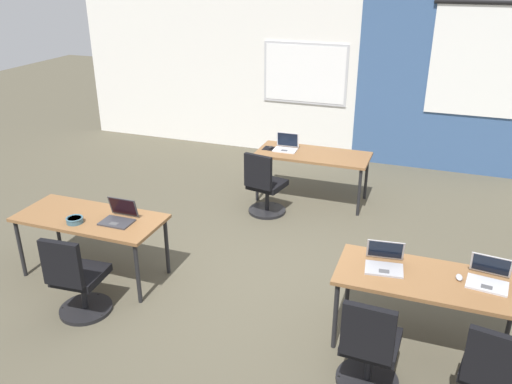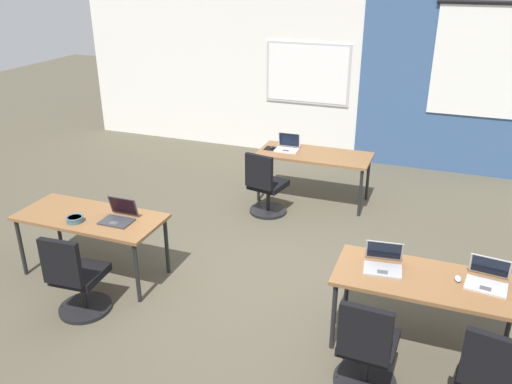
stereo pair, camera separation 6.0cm
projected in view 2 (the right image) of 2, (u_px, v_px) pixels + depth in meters
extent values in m
plane|color=#4C4738|center=(261.00, 275.00, 5.88)|extent=(24.00, 24.00, 0.00)
cube|color=silver|center=(346.00, 79.00, 8.92)|extent=(10.00, 0.20, 2.80)
cube|color=#385684|center=(446.00, 88.00, 8.31)|extent=(2.73, 0.01, 2.80)
cube|color=#B7B7BC|center=(308.00, 74.00, 9.01)|extent=(1.48, 0.02, 1.04)
cube|color=white|center=(307.00, 74.00, 9.01)|extent=(1.40, 0.02, 0.96)
cube|color=white|center=(502.00, 64.00, 7.88)|extent=(2.00, 0.02, 1.66)
cube|color=brown|center=(90.00, 217.00, 5.65)|extent=(1.60, 0.70, 0.04)
cylinder|color=black|center=(21.00, 247.00, 5.78)|extent=(0.04, 0.04, 0.68)
cylinder|color=black|center=(137.00, 273.00, 5.30)|extent=(0.04, 0.04, 0.68)
cylinder|color=black|center=(58.00, 224.00, 6.29)|extent=(0.04, 0.04, 0.68)
cylinder|color=black|center=(167.00, 245.00, 5.81)|extent=(0.04, 0.04, 0.68)
cube|color=brown|center=(428.00, 281.00, 4.52)|extent=(1.60, 0.70, 0.04)
cylinder|color=black|center=(334.00, 316.00, 4.65)|extent=(0.04, 0.04, 0.68)
cylinder|color=black|center=(347.00, 281.00, 5.16)|extent=(0.04, 0.04, 0.68)
cylinder|color=black|center=(512.00, 314.00, 4.68)|extent=(0.04, 0.04, 0.68)
cube|color=brown|center=(314.00, 155.00, 7.49)|extent=(1.60, 0.70, 0.04)
cylinder|color=black|center=(258.00, 179.00, 7.61)|extent=(0.04, 0.04, 0.68)
cylinder|color=black|center=(360.00, 193.00, 7.14)|extent=(0.04, 0.04, 0.68)
cylinder|color=black|center=(272.00, 165.00, 8.13)|extent=(0.04, 0.04, 0.68)
cylinder|color=black|center=(368.00, 178.00, 7.65)|extent=(0.04, 0.04, 0.68)
cube|color=#333338|center=(117.00, 222.00, 5.49)|extent=(0.33, 0.23, 0.02)
cube|color=#4C4C4F|center=(114.00, 223.00, 5.45)|extent=(0.09, 0.06, 0.00)
cube|color=#333338|center=(123.00, 206.00, 5.57)|extent=(0.33, 0.07, 0.21)
cube|color=black|center=(123.00, 206.00, 5.57)|extent=(0.30, 0.05, 0.19)
cylinder|color=black|center=(86.00, 308.00, 5.30)|extent=(0.52, 0.52, 0.04)
cylinder|color=black|center=(83.00, 292.00, 5.22)|extent=(0.06, 0.06, 0.34)
cube|color=black|center=(80.00, 274.00, 5.14)|extent=(0.47, 0.47, 0.08)
cube|color=black|center=(61.00, 263.00, 4.81)|extent=(0.40, 0.09, 0.46)
sphere|color=black|center=(98.00, 295.00, 5.51)|extent=(0.04, 0.04, 0.04)
sphere|color=black|center=(101.00, 316.00, 5.18)|extent=(0.04, 0.04, 0.04)
sphere|color=black|center=(62.00, 308.00, 5.29)|extent=(0.04, 0.04, 0.04)
cube|color=silver|center=(287.00, 150.00, 7.59)|extent=(0.34, 0.24, 0.02)
cube|color=#4C4C4F|center=(286.00, 151.00, 7.54)|extent=(0.09, 0.06, 0.00)
cube|color=silver|center=(289.00, 140.00, 7.66)|extent=(0.33, 0.05, 0.22)
cube|color=black|center=(289.00, 140.00, 7.65)|extent=(0.30, 0.04, 0.19)
cube|color=black|center=(272.00, 149.00, 7.67)|extent=(0.22, 0.19, 0.00)
ellipsoid|color=black|center=(272.00, 147.00, 7.67)|extent=(0.06, 0.10, 0.03)
cylinder|color=black|center=(268.00, 211.00, 7.37)|extent=(0.52, 0.52, 0.04)
cylinder|color=black|center=(268.00, 198.00, 7.30)|extent=(0.06, 0.06, 0.34)
cube|color=black|center=(268.00, 184.00, 7.21)|extent=(0.52, 0.52, 0.08)
cube|color=black|center=(259.00, 172.00, 6.91)|extent=(0.40, 0.14, 0.46)
sphere|color=black|center=(276.00, 204.00, 7.56)|extent=(0.04, 0.04, 0.04)
sphere|color=black|center=(279.00, 216.00, 7.21)|extent=(0.04, 0.04, 0.04)
sphere|color=black|center=(252.00, 209.00, 7.43)|extent=(0.04, 0.04, 0.04)
cube|color=#B7B7BC|center=(486.00, 286.00, 4.40)|extent=(0.36, 0.27, 0.02)
cube|color=#4C4C4F|center=(485.00, 288.00, 4.35)|extent=(0.10, 0.07, 0.00)
cube|color=#B7B7BC|center=(490.00, 266.00, 4.47)|extent=(0.34, 0.12, 0.21)
cube|color=black|center=(490.00, 266.00, 4.47)|extent=(0.30, 0.11, 0.18)
ellipsoid|color=#B2B2B7|center=(458.00, 279.00, 4.49)|extent=(0.06, 0.10, 0.03)
cube|color=black|center=(491.00, 372.00, 3.91)|extent=(0.51, 0.51, 0.08)
cube|color=black|center=(492.00, 364.00, 3.60)|extent=(0.40, 0.13, 0.46)
cube|color=#9E9EA3|center=(383.00, 270.00, 4.63)|extent=(0.36, 0.27, 0.02)
cube|color=#4C4C4F|center=(383.00, 272.00, 4.58)|extent=(0.10, 0.07, 0.00)
cube|color=#9E9EA3|center=(384.00, 250.00, 4.72)|extent=(0.34, 0.12, 0.21)
cube|color=black|center=(384.00, 250.00, 4.72)|extent=(0.30, 0.10, 0.18)
cylinder|color=black|center=(364.00, 381.00, 4.37)|extent=(0.52, 0.52, 0.04)
cylinder|color=black|center=(366.00, 363.00, 4.30)|extent=(0.06, 0.06, 0.34)
cube|color=black|center=(369.00, 342.00, 4.21)|extent=(0.46, 0.46, 0.08)
cube|color=black|center=(365.00, 334.00, 3.89)|extent=(0.40, 0.08, 0.46)
sphere|color=black|center=(370.00, 363.00, 4.57)|extent=(0.04, 0.04, 0.04)
sphere|color=black|center=(336.00, 379.00, 4.39)|extent=(0.04, 0.04, 0.04)
cylinder|color=#3D6070|center=(75.00, 219.00, 5.50)|extent=(0.17, 0.17, 0.05)
torus|color=#3D6070|center=(75.00, 217.00, 5.49)|extent=(0.18, 0.18, 0.02)
cylinder|color=#B26628|center=(75.00, 218.00, 5.49)|extent=(0.14, 0.14, 0.01)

